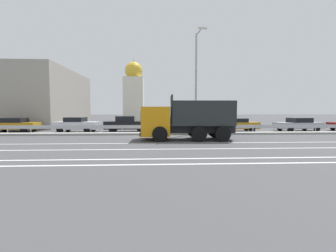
% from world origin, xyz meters
% --- Properties ---
extents(ground_plane, '(320.00, 320.00, 0.00)m').
position_xyz_m(ground_plane, '(0.00, 0.00, 0.00)').
color(ground_plane, '#424244').
extents(lane_strip_0, '(69.04, 0.16, 0.01)m').
position_xyz_m(lane_strip_0, '(2.37, -3.68, 0.00)').
color(lane_strip_0, silver).
rests_on(lane_strip_0, ground_plane).
extents(lane_strip_1, '(69.04, 0.16, 0.01)m').
position_xyz_m(lane_strip_1, '(2.37, -6.01, 0.00)').
color(lane_strip_1, silver).
rests_on(lane_strip_1, ground_plane).
extents(lane_strip_2, '(69.04, 0.16, 0.01)m').
position_xyz_m(lane_strip_2, '(2.37, -8.52, 0.00)').
color(lane_strip_2, silver).
rests_on(lane_strip_2, ground_plane).
extents(lane_strip_3, '(69.04, 0.16, 0.01)m').
position_xyz_m(lane_strip_3, '(2.37, -9.54, 0.00)').
color(lane_strip_3, silver).
rests_on(lane_strip_3, ground_plane).
extents(median_island, '(37.97, 1.10, 0.18)m').
position_xyz_m(median_island, '(0.00, 1.87, 0.09)').
color(median_island, gray).
rests_on(median_island, ground_plane).
extents(median_guardrail, '(69.04, 0.09, 0.78)m').
position_xyz_m(median_guardrail, '(0.00, 3.02, 0.57)').
color(median_guardrail, '#9EA0A5').
rests_on(median_guardrail, ground_plane).
extents(dump_truck, '(6.72, 2.84, 3.18)m').
position_xyz_m(dump_truck, '(1.53, -1.85, 1.22)').
color(dump_truck, orange).
rests_on(dump_truck, ground_plane).
extents(median_road_sign, '(0.82, 0.16, 2.26)m').
position_xyz_m(median_road_sign, '(5.99, 1.87, 1.22)').
color(median_road_sign, white).
rests_on(median_road_sign, ground_plane).
extents(street_lamp_1, '(0.71, 2.12, 8.88)m').
position_xyz_m(street_lamp_1, '(3.62, 1.82, 4.91)').
color(street_lamp_1, '#ADADB2').
rests_on(street_lamp_1, ground_plane).
extents(parked_car_2, '(4.61, 2.21, 1.41)m').
position_xyz_m(parked_car_2, '(-14.26, 5.24, 0.72)').
color(parked_car_2, '#B27A14').
rests_on(parked_car_2, ground_plane).
extents(parked_car_3, '(4.37, 2.13, 1.48)m').
position_xyz_m(parked_car_3, '(-7.83, 4.63, 0.76)').
color(parked_car_3, silver).
rests_on(parked_car_3, ground_plane).
extents(parked_car_4, '(4.40, 1.96, 1.59)m').
position_xyz_m(parked_car_4, '(-2.91, 4.72, 0.80)').
color(parked_car_4, black).
rests_on(parked_car_4, ground_plane).
extents(parked_car_5, '(4.41, 1.95, 1.36)m').
position_xyz_m(parked_car_5, '(2.16, 5.17, 0.68)').
color(parked_car_5, '#A3A3A8').
rests_on(parked_car_5, ground_plane).
extents(parked_car_6, '(4.54, 2.11, 1.35)m').
position_xyz_m(parked_car_6, '(8.33, 4.85, 0.71)').
color(parked_car_6, '#B27A14').
rests_on(parked_car_6, ground_plane).
extents(parked_car_7, '(4.75, 2.18, 1.40)m').
position_xyz_m(parked_car_7, '(14.92, 4.75, 0.71)').
color(parked_car_7, '#A3A3A8').
rests_on(parked_car_7, ground_plane).
extents(background_building_0, '(12.55, 14.97, 7.74)m').
position_xyz_m(background_building_0, '(-17.89, 14.85, 3.87)').
color(background_building_0, gray).
rests_on(background_building_0, ground_plane).
extents(church_tower, '(3.60, 3.60, 12.14)m').
position_xyz_m(church_tower, '(-4.18, 24.34, 5.48)').
color(church_tower, silver).
rests_on(church_tower, ground_plane).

